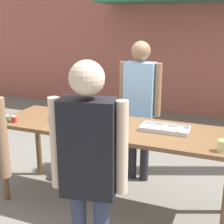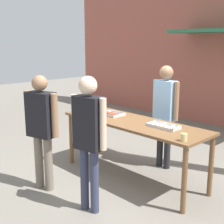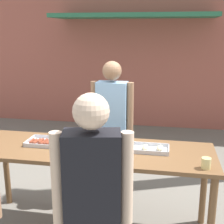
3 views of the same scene
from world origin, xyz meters
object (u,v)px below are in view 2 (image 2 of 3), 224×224
(food_tray_sausages, at_px, (112,114))
(beer_cup, at_px, (184,137))
(food_tray_buns, at_px, (164,126))
(condiment_jar_ketchup, at_px, (78,111))
(person_server_behind_table, at_px, (165,107))
(condiment_jar_mustard, at_px, (75,111))
(person_customer_with_cup, at_px, (89,131))
(person_customer_holding_hotdog, at_px, (42,123))

(food_tray_sausages, bearing_deg, beer_cup, -11.50)
(food_tray_buns, distance_m, beer_cup, 0.64)
(food_tray_sausages, bearing_deg, condiment_jar_ketchup, -145.60)
(condiment_jar_ketchup, bearing_deg, food_tray_sausages, 34.40)
(beer_cup, bearing_deg, person_server_behind_table, 136.08)
(condiment_jar_mustard, relative_size, person_server_behind_table, 0.04)
(food_tray_sausages, height_order, beer_cup, beer_cup)
(condiment_jar_ketchup, relative_size, person_server_behind_table, 0.04)
(person_customer_with_cup, bearing_deg, person_customer_holding_hotdog, -5.63)
(person_server_behind_table, relative_size, person_customer_holding_hotdog, 1.04)
(food_tray_sausages, bearing_deg, person_customer_holding_hotdog, -95.50)
(condiment_jar_mustard, xyz_separation_m, person_customer_with_cup, (1.41, -0.85, 0.10))
(condiment_jar_ketchup, bearing_deg, person_server_behind_table, 41.80)
(condiment_jar_mustard, height_order, person_customer_with_cup, person_customer_with_cup)
(food_tray_sausages, xyz_separation_m, condiment_jar_ketchup, (-0.49, -0.34, 0.02))
(condiment_jar_ketchup, height_order, beer_cup, beer_cup)
(food_tray_buns, relative_size, condiment_jar_mustard, 7.03)
(food_tray_buns, relative_size, condiment_jar_ketchup, 7.03)
(beer_cup, relative_size, person_customer_with_cup, 0.06)
(person_customer_holding_hotdog, bearing_deg, person_customer_with_cup, 170.52)
(food_tray_buns, distance_m, person_server_behind_table, 0.82)
(person_customer_holding_hotdog, distance_m, person_customer_with_cup, 0.96)
(condiment_jar_ketchup, bearing_deg, person_customer_holding_hotdog, -68.77)
(person_customer_with_cup, bearing_deg, beer_cup, -144.16)
(condiment_jar_ketchup, distance_m, person_customer_holding_hotdog, 1.02)
(food_tray_buns, height_order, condiment_jar_ketchup, condiment_jar_ketchup)
(condiment_jar_ketchup, relative_size, person_customer_holding_hotdog, 0.04)
(food_tray_sausages, xyz_separation_m, beer_cup, (1.64, -0.33, 0.03))
(food_tray_sausages, distance_m, beer_cup, 1.67)
(person_server_behind_table, bearing_deg, beer_cup, -42.18)
(person_server_behind_table, bearing_deg, condiment_jar_ketchup, -136.46)
(beer_cup, height_order, person_customer_with_cup, person_customer_with_cup)
(person_server_behind_table, bearing_deg, person_customer_holding_hotdog, -109.09)
(condiment_jar_ketchup, bearing_deg, person_customer_with_cup, -33.16)
(person_server_behind_table, distance_m, person_customer_holding_hotdog, 2.08)
(condiment_jar_ketchup, bearing_deg, condiment_jar_mustard, -174.70)
(person_customer_with_cup, bearing_deg, condiment_jar_mustard, -42.24)
(condiment_jar_mustard, height_order, beer_cup, beer_cup)
(condiment_jar_mustard, bearing_deg, person_customer_holding_hotdog, -64.16)
(condiment_jar_ketchup, relative_size, person_customer_with_cup, 0.04)
(food_tray_sausages, relative_size, person_customer_holding_hotdog, 0.22)
(condiment_jar_ketchup, xyz_separation_m, person_customer_holding_hotdog, (0.37, -0.95, 0.04))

